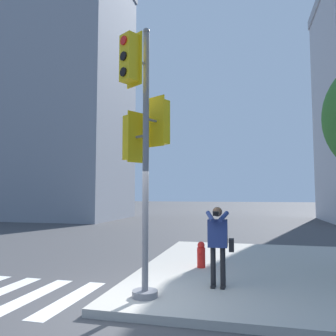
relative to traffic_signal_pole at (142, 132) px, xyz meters
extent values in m
plane|color=#424244|center=(-0.25, -0.40, -3.27)|extent=(160.00, 160.00, 0.00)
cube|color=#ADA89E|center=(3.25, 3.10, -3.20)|extent=(8.00, 8.00, 0.15)
cube|color=silver|center=(-1.45, -0.04, -3.27)|extent=(0.40, 2.39, 0.01)
cube|color=silver|center=(-2.30, -0.04, -3.27)|extent=(0.40, 2.39, 0.01)
cylinder|color=slate|center=(0.09, -0.05, -3.07)|extent=(0.48, 0.48, 0.12)
cylinder|color=slate|center=(0.09, -0.05, -0.51)|extent=(0.12, 0.12, 4.98)
sphere|color=slate|center=(0.09, -0.05, 2.02)|extent=(0.13, 0.13, 0.13)
cylinder|color=slate|center=(0.17, 0.11, 0.25)|extent=(0.16, 0.24, 0.05)
cube|color=yellow|center=(0.28, 0.33, 0.25)|extent=(0.38, 0.35, 0.90)
cube|color=yellow|center=(0.22, 0.21, 0.25)|extent=(0.38, 0.21, 1.02)
cylinder|color=red|center=(0.35, 0.45, 0.55)|extent=(0.16, 0.10, 0.17)
cylinder|color=black|center=(0.35, 0.45, 0.25)|extent=(0.16, 0.10, 0.17)
cylinder|color=black|center=(0.35, 0.45, -0.05)|extent=(0.16, 0.10, 0.17)
cylinder|color=slate|center=(-0.01, -0.21, 1.34)|extent=(0.17, 0.24, 0.05)
cube|color=yellow|center=(-0.13, -0.42, 1.34)|extent=(0.38, 0.36, 0.90)
cube|color=yellow|center=(-0.07, -0.31, 1.34)|extent=(0.37, 0.24, 1.02)
cylinder|color=red|center=(-0.20, -0.53, 1.64)|extent=(0.16, 0.11, 0.17)
cylinder|color=black|center=(-0.20, -0.53, 1.34)|extent=(0.16, 0.11, 0.17)
cylinder|color=black|center=(-0.20, -0.53, 1.04)|extent=(0.16, 0.11, 0.17)
cylinder|color=slate|center=(-0.07, 0.04, -0.07)|extent=(0.24, 0.17, 0.05)
cube|color=yellow|center=(-0.28, 0.17, -0.07)|extent=(0.36, 0.38, 0.90)
cube|color=yellow|center=(-0.17, 0.10, -0.07)|extent=(0.24, 0.37, 1.02)
cylinder|color=red|center=(-0.39, 0.24, 0.23)|extent=(0.11, 0.16, 0.17)
cylinder|color=black|center=(-0.39, 0.24, -0.07)|extent=(0.11, 0.16, 0.17)
cylinder|color=black|center=(-0.39, 0.24, -0.37)|extent=(0.11, 0.16, 0.17)
cube|color=black|center=(1.26, 0.88, -3.10)|extent=(0.09, 0.24, 0.05)
cube|color=black|center=(1.46, 0.88, -3.10)|extent=(0.09, 0.24, 0.05)
cylinder|color=black|center=(1.26, 0.94, -2.72)|extent=(0.11, 0.11, 0.81)
cylinder|color=black|center=(1.46, 0.94, -2.72)|extent=(0.11, 0.11, 0.81)
cube|color=navy|center=(1.36, 0.94, -2.03)|extent=(0.40, 0.22, 0.57)
sphere|color=brown|center=(1.36, 0.94, -1.58)|extent=(0.20, 0.20, 0.20)
cube|color=black|center=(1.36, 0.63, -1.60)|extent=(0.12, 0.10, 0.09)
cylinder|color=black|center=(1.36, 0.56, -1.60)|extent=(0.06, 0.08, 0.06)
cylinder|color=navy|center=(1.22, 0.80, -1.67)|extent=(0.23, 0.35, 0.22)
cylinder|color=navy|center=(1.49, 0.80, -1.67)|extent=(0.23, 0.35, 0.22)
cube|color=black|center=(1.64, 0.96, -2.27)|extent=(0.10, 0.20, 0.26)
cylinder|color=red|center=(0.77, 2.63, -2.87)|extent=(0.21, 0.21, 0.51)
sphere|color=red|center=(0.77, 2.63, -2.55)|extent=(0.19, 0.19, 0.19)
cylinder|color=red|center=(0.77, 2.50, -2.81)|extent=(0.10, 0.06, 0.10)
cube|color=gray|center=(-14.19, 18.63, 6.89)|extent=(12.09, 8.10, 20.33)
camera|label=1|loc=(1.98, -6.04, -1.20)|focal=35.00mm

